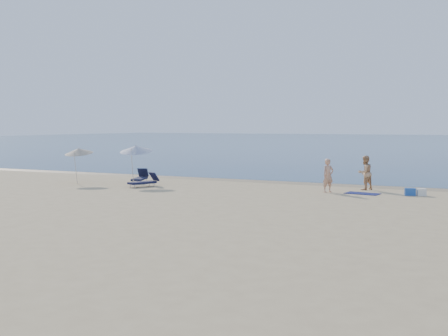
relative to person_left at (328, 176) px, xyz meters
The scene contains 12 objects.
ground 16.10m from the person_left, 99.80° to the right, with size 160.00×160.00×0.00m, color tan.
sea 84.21m from the person_left, 91.86° to the left, with size 240.00×160.00×0.01m, color #0C294C.
wet_sand_strip 4.57m from the person_left, 127.56° to the left, with size 240.00×1.60×0.00m, color #847254.
person_left is the anchor object (origin of this frame).
person_right 2.35m from the person_left, 52.94° to the left, with size 0.85×0.66×1.75m, color tan.
beach_towel 1.85m from the person_left, ahead, with size 1.58×0.88×0.03m, color #0E1448.
white_bag 4.41m from the person_left, ahead, with size 0.39×0.34×0.34m, color silver.
blue_cooler 3.90m from the person_left, ahead, with size 0.49×0.35×0.35m, color #1F50AB.
umbrella_near 10.65m from the person_left, behind, with size 2.26×2.28×2.36m.
umbrella_far 14.06m from the person_left, behind, with size 1.77×1.80×2.16m.
lounger_left 10.99m from the person_left, behind, with size 1.11×1.87×0.79m.
lounger_right 9.77m from the person_left, 169.63° to the right, with size 1.21×1.79×0.76m.
Camera 1 is at (9.96, -11.13, 3.34)m, focal length 45.00 mm.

